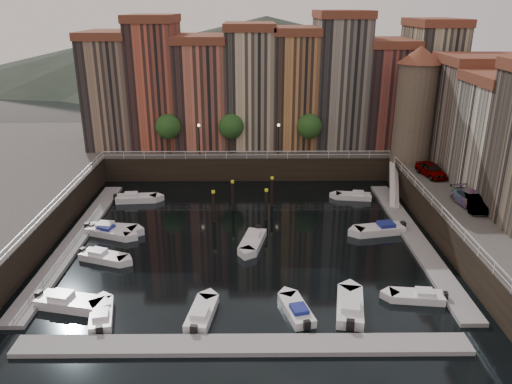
{
  "coord_description": "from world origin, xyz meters",
  "views": [
    {
      "loc": [
        0.65,
        -44.13,
        21.2
      ],
      "look_at": [
        1.06,
        4.0,
        3.03
      ],
      "focal_mm": 35.0,
      "sensor_mm": 36.0,
      "label": 1
    }
  ],
  "objects_px": {
    "corner_tower": "(415,104)",
    "boat_left_0": "(68,302)",
    "gangway": "(394,182)",
    "boat_left_2": "(111,232)",
    "car_a": "(431,170)",
    "boat_left_1": "(103,257)",
    "car_b": "(473,203)",
    "car_c": "(472,200)",
    "mooring_pilings": "(247,200)"
  },
  "relations": [
    {
      "from": "boat_left_0",
      "to": "car_b",
      "type": "distance_m",
      "value": 36.53
    },
    {
      "from": "mooring_pilings",
      "to": "boat_left_0",
      "type": "height_order",
      "value": "mooring_pilings"
    },
    {
      "from": "boat_left_0",
      "to": "boat_left_1",
      "type": "xyz_separation_m",
      "value": [
        0.55,
        7.22,
        -0.06
      ]
    },
    {
      "from": "gangway",
      "to": "car_a",
      "type": "bearing_deg",
      "value": -19.77
    },
    {
      "from": "mooring_pilings",
      "to": "boat_left_0",
      "type": "xyz_separation_m",
      "value": [
        -13.14,
        -17.35,
        -1.25
      ]
    },
    {
      "from": "boat_left_2",
      "to": "gangway",
      "type": "bearing_deg",
      "value": 39.44
    },
    {
      "from": "gangway",
      "to": "car_a",
      "type": "height_order",
      "value": "car_a"
    },
    {
      "from": "boat_left_0",
      "to": "car_a",
      "type": "distance_m",
      "value": 39.85
    },
    {
      "from": "mooring_pilings",
      "to": "gangway",
      "type": "bearing_deg",
      "value": 15.8
    },
    {
      "from": "mooring_pilings",
      "to": "boat_left_2",
      "type": "bearing_deg",
      "value": -158.86
    },
    {
      "from": "boat_left_0",
      "to": "boat_left_1",
      "type": "bearing_deg",
      "value": 98.6
    },
    {
      "from": "boat_left_0",
      "to": "car_c",
      "type": "xyz_separation_m",
      "value": [
        34.59,
        11.82,
        3.34
      ]
    },
    {
      "from": "gangway",
      "to": "car_b",
      "type": "height_order",
      "value": "car_b"
    },
    {
      "from": "boat_left_1",
      "to": "boat_left_2",
      "type": "relative_size",
      "value": 0.98
    },
    {
      "from": "mooring_pilings",
      "to": "car_b",
      "type": "height_order",
      "value": "car_b"
    },
    {
      "from": "gangway",
      "to": "car_b",
      "type": "relative_size",
      "value": 1.93
    },
    {
      "from": "boat_left_2",
      "to": "car_b",
      "type": "bearing_deg",
      "value": 19.83
    },
    {
      "from": "boat_left_1",
      "to": "car_a",
      "type": "distance_m",
      "value": 36.08
    },
    {
      "from": "car_c",
      "to": "boat_left_0",
      "type": "bearing_deg",
      "value": -170.36
    },
    {
      "from": "boat_left_0",
      "to": "boat_left_2",
      "type": "xyz_separation_m",
      "value": [
        -0.09,
        12.23,
        -0.05
      ]
    },
    {
      "from": "boat_left_2",
      "to": "car_c",
      "type": "height_order",
      "value": "car_c"
    },
    {
      "from": "boat_left_1",
      "to": "mooring_pilings",
      "type": "bearing_deg",
      "value": 58.58
    },
    {
      "from": "boat_left_2",
      "to": "car_b",
      "type": "distance_m",
      "value": 34.82
    },
    {
      "from": "gangway",
      "to": "boat_left_2",
      "type": "relative_size",
      "value": 1.79
    },
    {
      "from": "boat_left_2",
      "to": "car_b",
      "type": "height_order",
      "value": "car_b"
    },
    {
      "from": "gangway",
      "to": "boat_left_2",
      "type": "xyz_separation_m",
      "value": [
        -30.26,
        -9.94,
        -1.56
      ]
    },
    {
      "from": "gangway",
      "to": "boat_left_1",
      "type": "bearing_deg",
      "value": -153.23
    },
    {
      "from": "boat_left_0",
      "to": "car_a",
      "type": "xyz_separation_m",
      "value": [
        33.77,
        20.87,
        3.37
      ]
    },
    {
      "from": "boat_left_0",
      "to": "boat_left_1",
      "type": "height_order",
      "value": "boat_left_0"
    },
    {
      "from": "car_a",
      "to": "car_c",
      "type": "relative_size",
      "value": 0.89
    },
    {
      "from": "mooring_pilings",
      "to": "boat_left_1",
      "type": "height_order",
      "value": "mooring_pilings"
    },
    {
      "from": "corner_tower",
      "to": "car_b",
      "type": "xyz_separation_m",
      "value": [
        1.48,
        -15.31,
        -6.49
      ]
    },
    {
      "from": "corner_tower",
      "to": "boat_left_0",
      "type": "relative_size",
      "value": 2.6
    },
    {
      "from": "boat_left_1",
      "to": "boat_left_2",
      "type": "height_order",
      "value": "boat_left_2"
    },
    {
      "from": "car_c",
      "to": "car_a",
      "type": "bearing_deg",
      "value": 85.91
    },
    {
      "from": "boat_left_0",
      "to": "car_a",
      "type": "bearing_deg",
      "value": 44.65
    },
    {
      "from": "boat_left_0",
      "to": "gangway",
      "type": "bearing_deg",
      "value": 49.24
    },
    {
      "from": "boat_left_0",
      "to": "boat_left_1",
      "type": "distance_m",
      "value": 7.24
    },
    {
      "from": "boat_left_1",
      "to": "car_b",
      "type": "xyz_separation_m",
      "value": [
        34.01,
        4.14,
        3.36
      ]
    },
    {
      "from": "mooring_pilings",
      "to": "boat_left_2",
      "type": "relative_size",
      "value": 1.4
    },
    {
      "from": "car_c",
      "to": "mooring_pilings",
      "type": "bearing_deg",
      "value": 156.32
    },
    {
      "from": "gangway",
      "to": "boat_left_0",
      "type": "relative_size",
      "value": 1.56
    },
    {
      "from": "corner_tower",
      "to": "car_b",
      "type": "distance_m",
      "value": 16.69
    },
    {
      "from": "boat_left_2",
      "to": "boat_left_0",
      "type": "bearing_deg",
      "value": -68.31
    },
    {
      "from": "corner_tower",
      "to": "boat_left_1",
      "type": "xyz_separation_m",
      "value": [
        -32.53,
        -19.45,
        -9.85
      ]
    },
    {
      "from": "boat_left_1",
      "to": "car_c",
      "type": "relative_size",
      "value": 0.89
    },
    {
      "from": "gangway",
      "to": "boat_left_0",
      "type": "xyz_separation_m",
      "value": [
        -30.17,
        -22.17,
        -1.52
      ]
    },
    {
      "from": "gangway",
      "to": "car_a",
      "type": "relative_size",
      "value": 1.83
    },
    {
      "from": "corner_tower",
      "to": "gangway",
      "type": "height_order",
      "value": "corner_tower"
    },
    {
      "from": "gangway",
      "to": "boat_left_0",
      "type": "distance_m",
      "value": 37.47
    }
  ]
}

